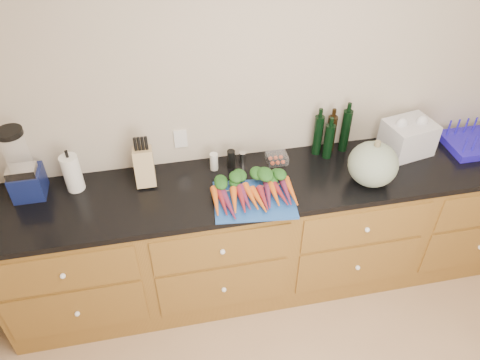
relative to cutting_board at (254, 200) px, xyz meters
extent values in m
cube|color=#BFB19E|center=(0.23, 0.48, 0.35)|extent=(4.10, 0.05, 2.60)
cube|color=brown|center=(0.23, 0.16, -0.50)|extent=(3.60, 0.60, 0.90)
cube|color=brown|center=(-1.12, -0.15, -0.23)|extent=(0.82, 0.01, 0.28)
sphere|color=white|center=(-1.12, -0.16, -0.23)|extent=(0.03, 0.03, 0.03)
cube|color=brown|center=(-1.12, -0.15, -0.59)|extent=(0.82, 0.01, 0.38)
sphere|color=white|center=(-1.12, -0.16, -0.59)|extent=(0.03, 0.03, 0.03)
cube|color=brown|center=(-0.22, -0.15, -0.23)|extent=(0.82, 0.01, 0.28)
sphere|color=white|center=(-0.22, -0.16, -0.23)|extent=(0.03, 0.03, 0.03)
cube|color=brown|center=(-0.22, -0.15, -0.59)|extent=(0.82, 0.01, 0.38)
sphere|color=white|center=(-0.22, -0.16, -0.59)|extent=(0.03, 0.03, 0.03)
cube|color=brown|center=(0.68, -0.15, -0.23)|extent=(0.82, 0.01, 0.28)
sphere|color=white|center=(0.68, -0.16, -0.23)|extent=(0.03, 0.03, 0.03)
cube|color=brown|center=(0.68, -0.15, -0.59)|extent=(0.82, 0.01, 0.38)
sphere|color=white|center=(0.68, -0.16, -0.59)|extent=(0.03, 0.03, 0.03)
cube|color=brown|center=(1.58, -0.15, -0.59)|extent=(0.82, 0.01, 0.38)
sphere|color=white|center=(1.58, -0.16, -0.59)|extent=(0.03, 0.03, 0.03)
cube|color=black|center=(0.23, 0.16, -0.03)|extent=(3.64, 0.62, 0.04)
cube|color=#1F4FA6|center=(0.00, 0.00, 0.00)|extent=(0.51, 0.41, 0.01)
cone|color=orange|center=(-0.22, -0.02, 0.03)|extent=(0.05, 0.22, 0.05)
cone|color=maroon|center=(-0.19, -0.02, 0.03)|extent=(0.05, 0.22, 0.05)
cone|color=#6C2145|center=(-0.15, -0.02, 0.03)|extent=(0.05, 0.22, 0.05)
cone|color=orange|center=(-0.12, -0.02, 0.03)|extent=(0.05, 0.22, 0.05)
cone|color=maroon|center=(-0.08, -0.02, 0.03)|extent=(0.05, 0.22, 0.05)
cone|color=#6C2145|center=(-0.05, -0.02, 0.03)|extent=(0.05, 0.22, 0.05)
cone|color=orange|center=(-0.02, -0.02, 0.03)|extent=(0.05, 0.22, 0.05)
ellipsoid|color=#194717|center=(-0.12, 0.14, 0.04)|extent=(0.22, 0.13, 0.07)
cone|color=orange|center=(0.02, -0.02, 0.03)|extent=(0.05, 0.22, 0.05)
cone|color=maroon|center=(0.05, -0.02, 0.03)|extent=(0.05, 0.22, 0.05)
cone|color=#6C2145|center=(0.08, -0.02, 0.03)|extent=(0.05, 0.22, 0.05)
cone|color=orange|center=(0.12, -0.02, 0.03)|extent=(0.05, 0.22, 0.05)
cone|color=maroon|center=(0.15, -0.02, 0.03)|extent=(0.05, 0.22, 0.05)
cone|color=#6C2145|center=(0.19, -0.02, 0.03)|extent=(0.05, 0.22, 0.05)
cone|color=orange|center=(0.22, -0.02, 0.03)|extent=(0.05, 0.22, 0.05)
ellipsoid|color=#194717|center=(0.12, 0.14, 0.04)|extent=(0.22, 0.13, 0.07)
ellipsoid|color=slate|center=(0.73, 0.03, 0.13)|extent=(0.30, 0.30, 0.27)
cube|color=#10184B|center=(-1.29, 0.32, 0.08)|extent=(0.18, 0.18, 0.17)
cube|color=silver|center=(-1.29, 0.29, 0.19)|extent=(0.16, 0.11, 0.05)
cylinder|color=white|center=(-1.29, 0.32, 0.30)|extent=(0.14, 0.14, 0.23)
cylinder|color=black|center=(-1.29, 0.32, 0.43)|extent=(0.14, 0.14, 0.03)
cylinder|color=white|center=(-1.03, 0.32, 0.11)|extent=(0.10, 0.10, 0.24)
cube|color=tan|center=(-0.61, 0.30, 0.11)|extent=(0.12, 0.12, 0.23)
cylinder|color=silver|center=(-0.18, 0.34, 0.05)|extent=(0.05, 0.05, 0.12)
cylinder|color=black|center=(-0.07, 0.34, 0.06)|extent=(0.05, 0.05, 0.12)
cylinder|color=silver|center=(0.00, 0.34, 0.04)|extent=(0.04, 0.04, 0.10)
cube|color=white|center=(0.22, 0.33, 0.02)|extent=(0.13, 0.10, 0.06)
cylinder|color=black|center=(0.50, 0.38, 0.13)|extent=(0.06, 0.06, 0.28)
cylinder|color=black|center=(0.60, 0.39, 0.12)|extent=(0.06, 0.06, 0.26)
cylinder|color=black|center=(0.69, 0.38, 0.14)|extent=(0.06, 0.06, 0.30)
cylinder|color=black|center=(0.56, 0.32, 0.11)|extent=(0.06, 0.06, 0.24)
cube|color=#2115BC|center=(1.58, 0.24, 0.02)|extent=(0.40, 0.32, 0.05)
camera|label=1|loc=(-0.48, -1.97, 1.85)|focal=35.00mm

